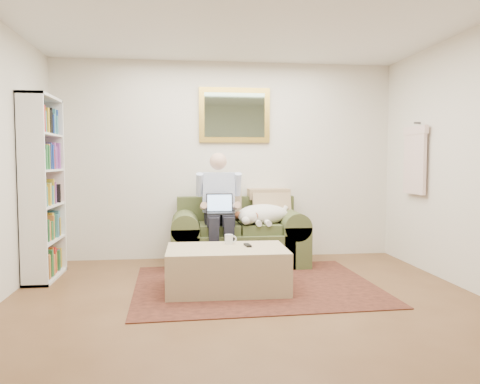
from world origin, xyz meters
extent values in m
cube|color=brown|center=(0.00, 0.00, 0.00)|extent=(4.50, 5.00, 0.01)
cube|color=silver|center=(0.00, 2.50, 1.30)|extent=(4.50, 0.01, 2.60)
cube|color=black|center=(0.16, 1.02, 0.01)|extent=(2.52, 2.04, 0.01)
cube|color=brown|center=(0.11, 2.01, 0.21)|extent=(1.26, 0.81, 0.41)
cube|color=brown|center=(0.11, 2.36, 0.62)|extent=(1.53, 0.18, 0.42)
cube|color=brown|center=(-0.56, 2.01, 0.25)|extent=(0.33, 0.81, 0.84)
cube|color=brown|center=(0.77, 2.01, 0.25)|extent=(0.33, 0.81, 0.84)
cube|color=brown|center=(-0.14, 1.96, 0.47)|extent=(0.48, 0.55, 0.12)
cube|color=brown|center=(0.36, 1.96, 0.47)|extent=(0.48, 0.55, 0.12)
cube|color=black|center=(-0.14, 1.78, 0.68)|extent=(0.32, 0.22, 0.02)
cube|color=black|center=(-0.14, 1.89, 0.79)|extent=(0.32, 0.06, 0.22)
cube|color=#99BFF2|center=(-0.14, 1.88, 0.79)|extent=(0.29, 0.04, 0.19)
cube|color=#C4B683|center=(-0.15, 0.87, 0.22)|extent=(1.20, 0.78, 0.43)
cylinder|color=white|center=(-0.11, 1.08, 0.48)|extent=(0.08, 0.08, 0.10)
cube|color=black|center=(0.07, 0.93, 0.44)|extent=(0.07, 0.15, 0.02)
cube|color=gold|center=(0.11, 2.48, 1.90)|extent=(0.94, 0.04, 0.72)
cube|color=gray|center=(0.11, 2.46, 1.90)|extent=(0.80, 0.01, 0.58)
camera|label=1|loc=(-0.58, -3.72, 1.30)|focal=35.00mm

